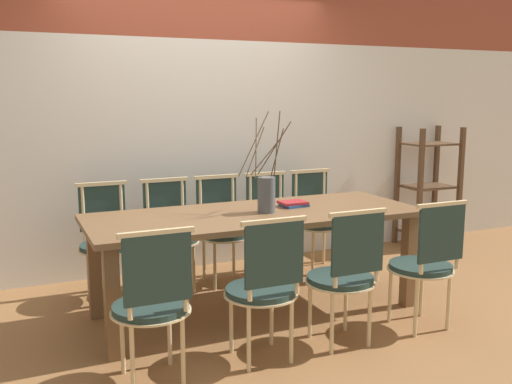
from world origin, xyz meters
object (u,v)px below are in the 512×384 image
Objects in this scene: chair_near_center at (345,272)px; shelving_rack at (428,187)px; book_stack at (293,204)px; chair_far_center at (222,226)px; vase_centerpiece at (266,193)px; dining_table at (256,225)px.

chair_near_center is 0.72× the size of shelving_rack.
chair_near_center is 0.90m from book_stack.
chair_far_center is 1.25× the size of vase_centerpiece.
vase_centerpiece is at bearing -23.35° from dining_table.
dining_table is at bearing 110.02° from chair_near_center.
dining_table is 2.66× the size of chair_far_center.
chair_near_center is 4.28× the size of book_stack.
shelving_rack is (2.47, 1.03, -0.03)m from dining_table.
chair_far_center is at bearing 116.04° from book_stack.
vase_centerpiece is 0.33m from book_stack.
dining_table is 0.78m from chair_far_center.
dining_table is at bearing 156.65° from vase_centerpiece.
vase_centerpiece is at bearing -157.97° from book_stack.
chair_near_center is 1.25× the size of vase_centerpiece.
chair_far_center is 0.72× the size of shelving_rack.
book_stack is at bearing -155.96° from shelving_rack.
chair_far_center is 4.28× the size of book_stack.
vase_centerpiece is (-0.21, 0.73, 0.41)m from chair_near_center.
chair_near_center is at bearing -74.07° from vase_centerpiece.
shelving_rack is at bearing 24.04° from book_stack.
dining_table is 0.83m from chair_near_center.
book_stack is at bearing 22.03° from vase_centerpiece.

